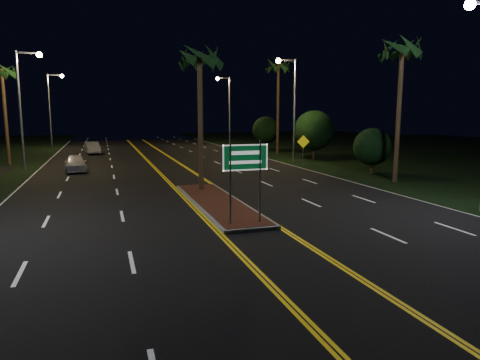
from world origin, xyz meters
name	(u,v)px	position (x,y,z in m)	size (l,w,h in m)	color
ground	(272,247)	(0.00, 0.00, 0.00)	(120.00, 120.00, 0.00)	black
grass_right	(441,153)	(30.00, 25.00, 0.00)	(40.00, 110.00, 0.01)	black
median_island	(217,203)	(0.00, 7.00, 0.08)	(2.25, 10.25, 0.17)	gray
highway_sign	(245,165)	(0.00, 2.80, 2.40)	(1.80, 0.08, 3.20)	gray
streetlight_left_mid	(25,96)	(-10.61, 24.00, 5.66)	(1.91, 0.44, 9.00)	gray
streetlight_left_far	(53,102)	(-10.61, 44.00, 5.66)	(1.91, 0.44, 9.00)	gray
streetlight_right_mid	(291,98)	(10.61, 22.00, 5.66)	(1.91, 0.44, 9.00)	gray
streetlight_right_far	(227,103)	(10.61, 42.00, 5.66)	(1.91, 0.44, 9.00)	gray
palm_median	(200,58)	(0.00, 10.50, 7.28)	(2.40, 2.40, 8.30)	#382819
palm_left_far	(2,72)	(-12.80, 28.00, 7.75)	(2.40, 2.40, 8.80)	#382819
palm_right_near	(402,49)	(12.50, 10.00, 8.21)	(2.40, 2.40, 9.30)	#382819
palm_right_far	(278,67)	(12.80, 30.00, 9.14)	(2.40, 2.40, 10.30)	#382819
shrub_near	(372,147)	(13.50, 14.00, 1.95)	(2.70, 2.70, 3.30)	#382819
shrub_mid	(314,131)	(14.00, 24.00, 2.73)	(3.78, 3.78, 4.62)	#382819
shrub_far	(266,130)	(13.80, 36.00, 2.34)	(3.24, 3.24, 3.96)	#382819
car_near	(75,162)	(-7.17, 21.80, 0.75)	(1.92, 4.48, 1.49)	silver
car_far	(92,147)	(-6.22, 36.56, 0.74)	(1.90, 4.43, 1.48)	silver
warning_sign	(303,146)	(10.80, 19.74, 1.66)	(1.06, 0.20, 2.55)	gray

